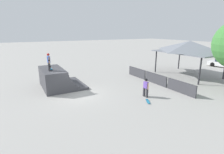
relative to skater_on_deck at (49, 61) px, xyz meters
The scene contains 8 objects.
ground_plane 3.85m from the skater_on_deck, 39.74° to the left, with size 160.00×160.00×0.00m, color #A3A09B.
quarter_pipe_ramp 2.19m from the skater_on_deck, 138.61° to the left, with size 4.33×3.76×1.86m.
skater_on_deck is the anchor object (origin of this frame).
skateboard_on_deck 1.03m from the skater_on_deck, 162.62° to the left, with size 0.86×0.24×0.09m.
bystander_walking 8.65m from the skater_on_deck, 50.43° to the left, with size 0.62×0.24×1.57m.
skateboard_on_ground 9.12m from the skater_on_deck, 43.34° to the left, with size 0.83×0.57×0.09m.
barrier_fence 10.52m from the skater_on_deck, 73.12° to the left, with size 9.36×0.12×1.05m.
pavilion_shelter 15.80m from the skater_on_deck, 82.02° to the left, with size 7.42×5.17×4.17m.
Camera 1 is at (13.84, -4.22, 5.32)m, focal length 28.00 mm.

